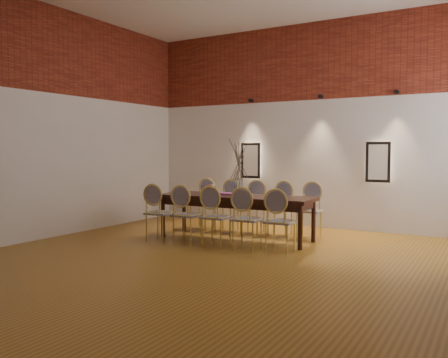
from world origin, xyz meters
The scene contains 25 objects.
floor centered at (0.00, 0.00, -0.01)m, with size 7.00×7.00×0.02m, color #98661F.
wall_back centered at (0.00, 3.55, 2.00)m, with size 7.00×0.10×4.00m, color silver.
wall_left centered at (-3.55, 0.00, 2.00)m, with size 0.10×7.00×4.00m, color silver.
brick_band_back centered at (0.00, 3.48, 3.25)m, with size 7.00×0.02×1.50m, color maroon.
brick_band_left centered at (-3.48, 0.00, 3.25)m, with size 0.02×7.00×1.50m, color maroon.
niche_left centered at (-1.30, 3.45, 1.30)m, with size 0.36×0.06×0.66m, color #FFEAC6.
niche_right centered at (1.30, 3.45, 1.30)m, with size 0.36×0.06×0.66m, color #FFEAC6.
spot_fixture_left centered at (-1.30, 3.42, 2.55)m, with size 0.08×0.08×0.10m, color black.
spot_fixture_mid centered at (0.20, 3.42, 2.55)m, with size 0.08×0.08×0.10m, color black.
spot_fixture_right centered at (1.60, 3.42, 2.55)m, with size 0.08×0.08×0.10m, color black.
dining_table centered at (-0.64, 1.57, 0.38)m, with size 2.66×0.86×0.75m, color black.
chair_near_a centered at (-1.67, 0.81, 0.47)m, with size 0.44×0.44×0.94m, color tan, non-canonical shape.
chair_near_b centered at (-1.14, 0.84, 0.47)m, with size 0.44×0.44×0.94m, color tan, non-canonical shape.
chair_near_c centered at (-0.60, 0.87, 0.47)m, with size 0.44×0.44×0.94m, color tan, non-canonical shape.
chair_near_d centered at (-0.07, 0.89, 0.47)m, with size 0.44×0.44×0.94m, color tan, non-canonical shape.
chair_near_e centered at (0.46, 0.92, 0.47)m, with size 0.44×0.44×0.94m, color tan, non-canonical shape.
chair_far_a centered at (-1.74, 2.22, 0.47)m, with size 0.44×0.44×0.94m, color tan, non-canonical shape.
chair_far_b centered at (-1.21, 2.25, 0.47)m, with size 0.44×0.44×0.94m, color tan, non-canonical shape.
chair_far_c centered at (-0.68, 2.28, 0.47)m, with size 0.44×0.44×0.94m, color tan, non-canonical shape.
chair_far_d centered at (-0.15, 2.31, 0.47)m, with size 0.44×0.44×0.94m, color tan, non-canonical shape.
chair_far_e centered at (0.38, 2.34, 0.47)m, with size 0.44×0.44×0.94m, color tan, non-canonical shape.
vase centered at (-0.59, 1.58, 0.90)m, with size 0.14×0.14×0.30m, color silver.
dried_branches centered at (-0.59, 1.58, 1.35)m, with size 0.50×0.50×0.70m, color brown, non-canonical shape.
bowl centered at (-1.10, 1.50, 0.84)m, with size 0.24×0.24×0.18m, color brown.
book centered at (-0.86, 1.62, 0.77)m, with size 0.26×0.18×0.03m, color #9B2F8A.
Camera 1 is at (3.21, -5.45, 1.51)m, focal length 38.00 mm.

